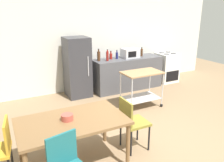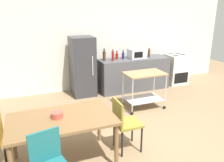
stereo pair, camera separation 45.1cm
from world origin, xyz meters
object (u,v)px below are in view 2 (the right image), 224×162
(chair_olive, at_px, (124,121))
(microwave, at_px, (137,54))
(stove_oven, at_px, (176,69))
(bottle_vinegar, at_px, (117,56))
(dining_table, at_px, (62,123))
(bottle_hot_sauce, at_px, (123,55))
(bottle_soy_sauce, at_px, (113,56))
(fruit_bowl, at_px, (57,115))
(refrigerator, at_px, (83,67))
(kitchen_cart, at_px, (144,84))
(bottle_wine, at_px, (149,53))
(bottle_olive_oil, at_px, (104,56))

(chair_olive, distance_m, microwave, 3.09)
(stove_oven, height_order, bottle_vinegar, bottle_vinegar)
(dining_table, xyz_separation_m, bottle_hot_sauce, (2.15, 2.63, 0.33))
(bottle_soy_sauce, distance_m, microwave, 0.75)
(chair_olive, distance_m, fruit_bowl, 1.07)
(bottle_soy_sauce, xyz_separation_m, microwave, (0.74, 0.06, -0.00))
(stove_oven, xyz_separation_m, fruit_bowl, (-3.97, -2.57, 0.34))
(chair_olive, distance_m, stove_oven, 3.94)
(dining_table, bearing_deg, microwave, 45.43)
(bottle_soy_sauce, bearing_deg, refrigerator, 168.61)
(refrigerator, bearing_deg, fruit_bowl, -111.90)
(kitchen_cart, bearing_deg, chair_olive, -129.55)
(stove_oven, distance_m, bottle_soy_sauce, 2.19)
(bottle_soy_sauce, relative_size, bottle_hot_sauce, 1.24)
(chair_olive, xyz_separation_m, fruit_bowl, (-1.03, 0.06, 0.27))
(bottle_wine, bearing_deg, chair_olive, -126.83)
(fruit_bowl, bearing_deg, kitchen_cart, 31.20)
(dining_table, relative_size, microwave, 3.26)
(dining_table, distance_m, bottle_soy_sauce, 3.12)
(dining_table, height_order, bottle_soy_sauce, bottle_soy_sauce)
(chair_olive, relative_size, bottle_olive_oil, 2.78)
(kitchen_cart, bearing_deg, dining_table, -147.56)
(bottle_vinegar, relative_size, bottle_wine, 0.87)
(bottle_olive_oil, bearing_deg, bottle_soy_sauce, -23.85)
(dining_table, height_order, refrigerator, refrigerator)
(dining_table, xyz_separation_m, chair_olive, (0.97, -0.03, -0.15))
(bottle_olive_oil, relative_size, bottle_vinegar, 1.40)
(stove_oven, xyz_separation_m, bottle_soy_sauce, (-2.11, -0.08, 0.58))
(bottle_olive_oil, distance_m, bottle_wine, 1.36)
(bottle_olive_oil, height_order, bottle_vinegar, bottle_olive_oil)
(kitchen_cart, xyz_separation_m, bottle_soy_sauce, (-0.29, 1.19, 0.46))
(dining_table, height_order, bottle_hot_sauce, bottle_hot_sauce)
(bottle_vinegar, xyz_separation_m, bottle_wine, (0.97, -0.05, 0.03))
(kitchen_cart, height_order, bottle_wine, bottle_wine)
(kitchen_cart, relative_size, fruit_bowl, 5.38)
(chair_olive, xyz_separation_m, bottle_hot_sauce, (1.17, 2.66, 0.48))
(stove_oven, bearing_deg, bottle_vinegar, 178.21)
(refrigerator, distance_m, fruit_bowl, 2.86)
(chair_olive, relative_size, stove_oven, 0.97)
(chair_olive, bearing_deg, bottle_vinegar, -19.84)
(stove_oven, relative_size, bottle_wine, 3.53)
(bottle_wine, xyz_separation_m, fruit_bowl, (-3.00, -2.58, -0.22))
(chair_olive, height_order, fruit_bowl, chair_olive)
(stove_oven, distance_m, bottle_hot_sauce, 1.85)
(refrigerator, xyz_separation_m, bottle_olive_oil, (0.58, -0.07, 0.26))
(stove_oven, distance_m, bottle_olive_oil, 2.39)
(bottle_soy_sauce, xyz_separation_m, bottle_wine, (1.15, 0.08, -0.02))
(refrigerator, height_order, bottle_soy_sauce, refrigerator)
(bottle_hot_sauce, height_order, fruit_bowl, bottle_hot_sauce)
(chair_olive, xyz_separation_m, bottle_wine, (1.97, 2.64, 0.49))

